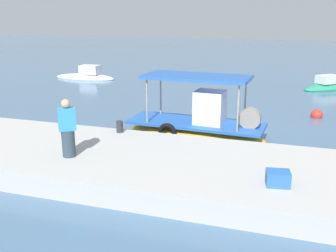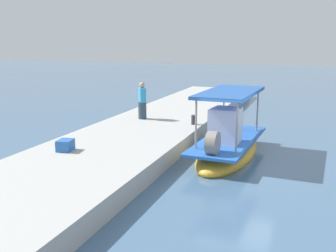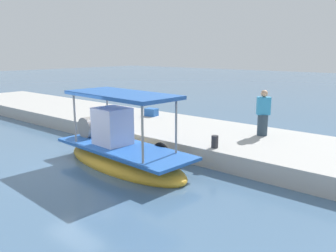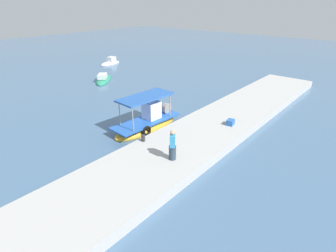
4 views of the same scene
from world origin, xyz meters
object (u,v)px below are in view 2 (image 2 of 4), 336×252
Objects in this scene: main_fishing_boat at (228,145)px; fisherman_near_bollard at (142,102)px; cargo_crate at (65,145)px; mooring_bollard at (194,120)px.

fisherman_near_bollard is at bearing -121.10° from main_fishing_boat.
fisherman_near_bollard is at bearing 177.79° from cargo_crate.
mooring_bollard is at bearing 152.57° from cargo_crate.
fisherman_near_bollard is 2.82m from mooring_bollard.
main_fishing_boat is at bearing 39.99° from mooring_bollard.
fisherman_near_bollard is 3.02× the size of cargo_crate.
mooring_bollard reaches higher than cargo_crate.
main_fishing_boat is 9.64× the size of cargo_crate.
main_fishing_boat is 13.41× the size of mooring_bollard.
fisherman_near_bollard is at bearing -99.13° from mooring_bollard.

